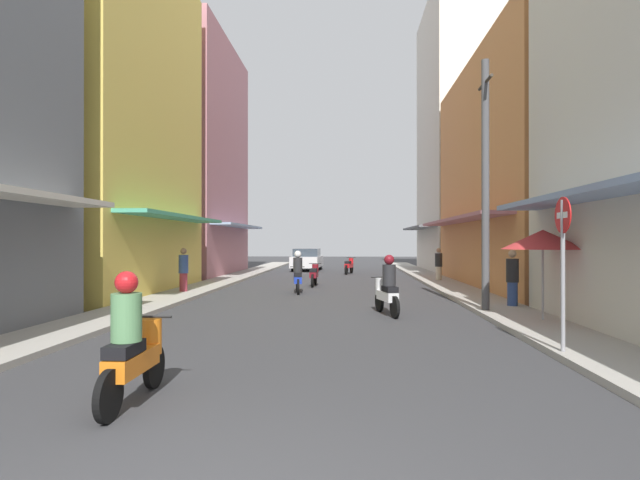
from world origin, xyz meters
name	(u,v)px	position (x,y,z in m)	size (l,w,h in m)	color
ground_plane	(326,291)	(0.00, 16.14, 0.00)	(88.63, 88.63, 0.00)	#38383A
sidewalk_left	(198,289)	(-5.03, 16.14, 0.06)	(1.63, 48.29, 0.12)	#ADA89E
sidewalk_right	(459,290)	(5.03, 16.14, 0.06)	(1.63, 48.29, 0.12)	#ADA89E
building_left_mid	(85,120)	(-8.84, 14.75, 6.40)	(7.05, 9.09, 12.81)	#EFD159
building_left_far	(179,160)	(-8.84, 24.91, 6.61)	(7.05, 9.57, 13.22)	#B7727F
building_right_mid	(543,173)	(8.84, 17.89, 4.71)	(7.05, 12.94, 9.44)	#D88C4C
building_right_far	(474,137)	(8.84, 29.30, 8.61)	(7.05, 9.18, 17.23)	silver
motorbike_orange	(133,344)	(-1.67, 2.72, 0.70)	(0.55, 1.81, 1.58)	black
motorbike_blue	(298,274)	(-1.04, 15.43, 0.70)	(0.55, 1.81, 1.58)	black
motorbike_red	(349,265)	(0.88, 26.45, 0.50)	(0.67, 1.77, 0.96)	black
motorbike_white	(387,288)	(1.86, 10.03, 0.70)	(0.66, 1.77, 1.58)	black
motorbike_maroon	(314,274)	(-0.63, 18.34, 0.50)	(0.55, 1.81, 0.96)	black
parked_car	(307,259)	(-1.89, 29.72, 0.74)	(1.91, 4.16, 1.45)	silver
pedestrian_far	(512,280)	(5.45, 11.23, 0.84)	(0.34, 0.34, 1.68)	#334C8C
pedestrian_crossing	(183,271)	(-5.10, 14.63, 0.84)	(0.34, 0.34, 1.68)	#99333F
pedestrian_midway	(439,265)	(5.08, 20.64, 0.81)	(0.34, 0.34, 1.62)	beige
vendor_umbrella	(543,240)	(5.33, 8.73, 1.96)	(1.85, 1.85, 2.19)	#99999E
utility_pole	(485,184)	(4.47, 10.34, 3.44)	(0.20, 1.20, 6.72)	#4C4C4F
street_sign_no_entry	(563,254)	(4.37, 5.35, 1.72)	(0.07, 0.60, 2.65)	gray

